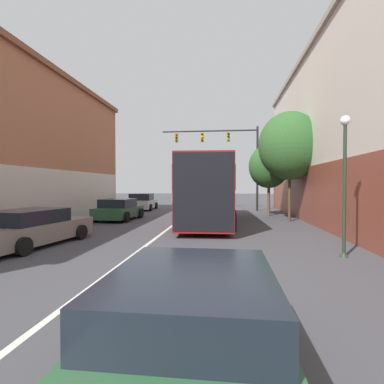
% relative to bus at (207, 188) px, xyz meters
% --- Properties ---
extents(lane_center_line, '(0.14, 43.42, 0.01)m').
position_rel_bus_xyz_m(lane_center_line, '(-1.72, -3.21, -1.96)').
color(lane_center_line, silver).
rests_on(lane_center_line, ground_plane).
extents(bus, '(3.14, 11.16, 3.51)m').
position_rel_bus_xyz_m(bus, '(0.00, 0.00, 0.00)').
color(bus, maroon).
rests_on(bus, ground_plane).
extents(hatchback_foreground, '(2.19, 4.40, 1.21)m').
position_rel_bus_xyz_m(hatchback_foreground, '(0.72, -14.20, -1.38)').
color(hatchback_foreground, '#285633').
rests_on(hatchback_foreground, ground_plane).
extents(parked_car_left_near, '(2.59, 4.85, 1.29)m').
position_rel_bus_xyz_m(parked_car_left_near, '(-5.75, -7.36, -1.35)').
color(parked_car_left_near, slate).
rests_on(parked_car_left_near, ground_plane).
extents(parked_car_left_mid, '(2.31, 4.03, 1.31)m').
position_rel_bus_xyz_m(parked_car_left_mid, '(-5.49, 0.63, -1.34)').
color(parked_car_left_mid, '#285633').
rests_on(parked_car_left_mid, ground_plane).
extents(parked_car_left_far, '(2.30, 3.99, 1.43)m').
position_rel_bus_xyz_m(parked_car_left_far, '(-6.18, 8.25, -1.30)').
color(parked_car_left_far, silver).
rests_on(parked_car_left_far, ground_plane).
extents(traffic_signal_gantry, '(8.21, 0.36, 7.10)m').
position_rel_bus_xyz_m(traffic_signal_gantry, '(1.11, 8.48, 3.30)').
color(traffic_signal_gantry, black).
rests_on(traffic_signal_gantry, ground_plane).
extents(street_lamp, '(0.29, 0.29, 4.20)m').
position_rel_bus_xyz_m(street_lamp, '(4.58, -7.92, 0.33)').
color(street_lamp, '#233323').
rests_on(street_lamp, ground_plane).
extents(street_tree_near, '(3.67, 3.30, 6.50)m').
position_rel_bus_xyz_m(street_tree_near, '(4.85, 1.08, 2.51)').
color(street_tree_near, '#4C3823').
rests_on(street_tree_near, ground_plane).
extents(street_tree_far, '(2.79, 2.51, 5.01)m').
position_rel_bus_xyz_m(street_tree_far, '(4.09, 4.21, 1.50)').
color(street_tree_far, brown).
rests_on(street_tree_far, ground_plane).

